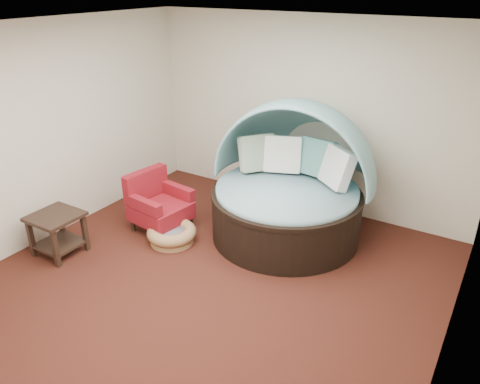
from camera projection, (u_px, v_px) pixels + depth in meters
The scene contains 9 objects.
floor at pixel (211, 281), 5.46m from camera, with size 5.00×5.00×0.00m, color #451D13.
wall_back at pixel (307, 115), 6.81m from camera, with size 5.00×5.00×0.00m, color beige.
wall_left at pixel (50, 132), 6.06m from camera, with size 5.00×5.00×0.00m, color beige.
wall_right at pixel (467, 233), 3.69m from camera, with size 5.00×5.00×0.00m, color beige.
ceiling at pixel (203, 29), 4.29m from camera, with size 5.00×5.00×0.00m, color white.
canopy_daybed at pixel (290, 175), 6.17m from camera, with size 2.30×2.22×1.83m.
pet_basket at pixel (172, 234), 6.22m from camera, with size 0.78×0.78×0.23m.
red_armchair at pixel (158, 204), 6.45m from camera, with size 0.79×0.80×0.83m.
side_table at pixel (57, 229), 5.88m from camera, with size 0.57×0.57×0.55m.
Camera 1 is at (2.65, -3.67, 3.25)m, focal length 35.00 mm.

